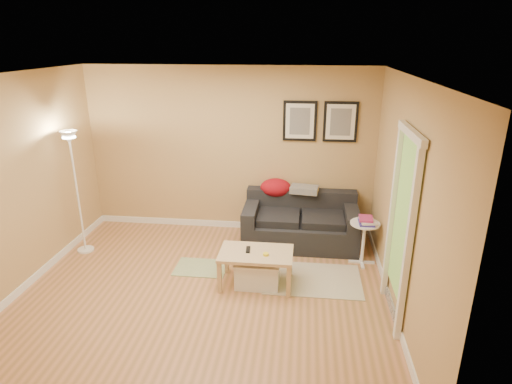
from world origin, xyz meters
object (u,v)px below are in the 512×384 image
at_px(storage_bin, 258,272).
at_px(floor_lamp, 78,197).
at_px(sofa, 300,221).
at_px(book_stack, 367,220).
at_px(side_table, 363,243).
at_px(coffee_table, 256,268).

distance_m(storage_bin, floor_lamp, 2.79).
distance_m(sofa, book_stack, 1.08).
bearing_deg(floor_lamp, storage_bin, -13.35).
bearing_deg(storage_bin, side_table, 27.38).
bearing_deg(book_stack, storage_bin, -168.21).
bearing_deg(floor_lamp, sofa, 11.08).
bearing_deg(sofa, coffee_table, -113.21).
distance_m(storage_bin, book_stack, 1.63).
xyz_separation_m(side_table, book_stack, (0.01, -0.02, 0.35)).
height_order(sofa, book_stack, sofa).
relative_size(sofa, book_stack, 6.34).
xyz_separation_m(sofa, book_stack, (0.89, -0.54, 0.28)).
relative_size(coffee_table, storage_bin, 1.62).
bearing_deg(sofa, side_table, -31.04).
bearing_deg(coffee_table, floor_lamp, 177.02).
bearing_deg(coffee_table, storage_bin, 6.24).
xyz_separation_m(sofa, side_table, (0.87, -0.52, -0.07)).
bearing_deg(storage_bin, sofa, 67.61).
relative_size(storage_bin, book_stack, 2.10).
height_order(sofa, coffee_table, sofa).
bearing_deg(sofa, floor_lamp, -168.92).
height_order(side_table, book_stack, book_stack).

